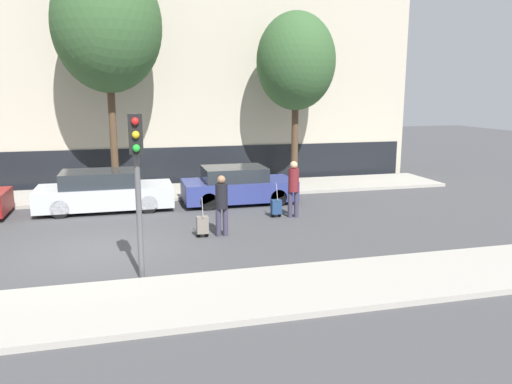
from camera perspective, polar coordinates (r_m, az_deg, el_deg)
ground_plane at (r=13.41m, az=-17.63°, el=-6.45°), size 80.00×80.00×0.00m
sidewalk_near at (r=9.87m, az=-18.70°, el=-12.64°), size 28.00×2.50×0.12m
sidewalk_far at (r=20.18m, az=-16.70°, el=-0.32°), size 28.00×3.00×0.12m
building_facade at (r=23.73m, az=-17.07°, el=12.90°), size 28.00×3.51×9.65m
parked_car_1 at (r=17.77m, az=-16.98°, el=0.05°), size 4.49×1.85×1.36m
parked_car_2 at (r=18.10m, az=-2.12°, el=0.70°), size 4.01×1.89×1.33m
pedestrian_left at (r=13.88m, az=-3.95°, el=-1.13°), size 0.35×0.34×1.72m
trolley_left at (r=13.94m, az=-6.14°, el=-3.76°), size 0.34×0.29×1.14m
pedestrian_right at (r=15.98m, az=4.31°, el=0.76°), size 0.35×0.34×1.83m
trolley_right at (r=16.07m, az=2.32°, el=-1.71°), size 0.34×0.29×1.12m
traffic_light at (r=10.51m, az=-13.46°, el=3.17°), size 0.28×0.47×3.54m
parked_bicycle at (r=20.11m, az=-3.43°, el=1.36°), size 1.77×0.06×0.96m
bare_tree_near_crossing at (r=20.02m, az=-16.64°, el=17.73°), size 3.98×3.98×8.69m
bare_tree_down_street at (r=21.15m, az=4.58°, el=14.62°), size 3.25×3.25×7.08m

